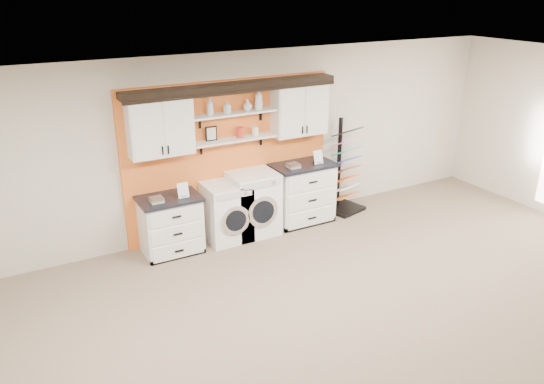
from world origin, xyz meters
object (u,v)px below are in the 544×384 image
base_cabinet_left (171,225)px  washer (226,212)px  dryer (253,203)px  sample_rack (345,182)px  base_cabinet_right (302,193)px

base_cabinet_left → washer: size_ratio=0.97×
base_cabinet_left → dryer: dryer is taller
base_cabinet_left → dryer: (1.35, -0.00, 0.07)m
sample_rack → washer: bearing=166.2°
dryer → sample_rack: (1.79, 0.04, 0.02)m
base_cabinet_left → base_cabinet_right: base_cabinet_right is taller
base_cabinet_right → dryer: base_cabinet_right is taller
washer → dryer: (0.46, 0.00, 0.05)m
washer → sample_rack: (2.25, 0.04, 0.07)m
dryer → base_cabinet_right: bearing=0.2°
sample_rack → dryer: bearing=166.4°
washer → base_cabinet_left: bearing=179.8°
base_cabinet_left → sample_rack: 3.14m
dryer → sample_rack: bearing=1.2°
washer → dryer: bearing=0.0°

